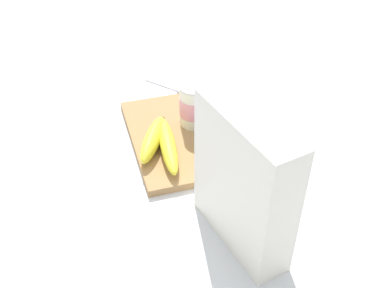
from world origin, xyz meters
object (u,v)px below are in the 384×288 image
(cereal_box, at_px, (244,182))
(spoon, at_px, (174,88))
(yogurt_cup_back, at_px, (213,133))
(banana_bunch, at_px, (160,142))
(cutting_board, at_px, (179,137))
(yogurt_cup_front, at_px, (194,105))

(cereal_box, height_order, spoon, cereal_box)
(yogurt_cup_back, bearing_deg, banana_bunch, -108.44)
(cereal_box, bearing_deg, cutting_board, 173.29)
(yogurt_cup_front, height_order, spoon, yogurt_cup_front)
(yogurt_cup_back, height_order, banana_bunch, yogurt_cup_back)
(cereal_box, xyz_separation_m, banana_bunch, (-0.25, -0.08, -0.09))
(yogurt_cup_back, bearing_deg, spoon, -177.41)
(yogurt_cup_front, bearing_deg, yogurt_cup_back, 5.33)
(cereal_box, height_order, yogurt_cup_front, cereal_box)
(banana_bunch, bearing_deg, yogurt_cup_front, 126.38)
(yogurt_cup_back, distance_m, banana_bunch, 0.11)
(yogurt_cup_back, distance_m, spoon, 0.28)
(cutting_board, distance_m, banana_bunch, 0.07)
(cutting_board, distance_m, yogurt_cup_front, 0.08)
(banana_bunch, bearing_deg, cereal_box, 17.60)
(yogurt_cup_front, height_order, banana_bunch, yogurt_cup_front)
(cereal_box, height_order, banana_bunch, cereal_box)
(cutting_board, height_order, banana_bunch, banana_bunch)
(spoon, bearing_deg, cereal_box, -1.25)
(yogurt_cup_front, relative_size, banana_bunch, 0.49)
(cereal_box, relative_size, yogurt_cup_front, 2.65)
(banana_bunch, xyz_separation_m, spoon, (-0.24, 0.09, -0.03))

